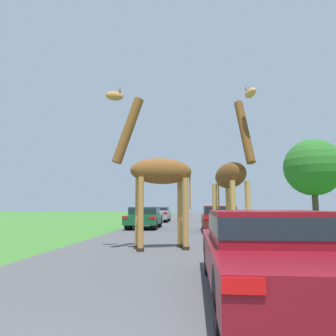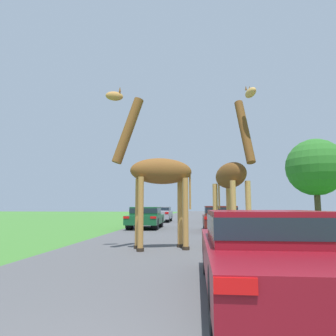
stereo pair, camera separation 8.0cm
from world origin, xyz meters
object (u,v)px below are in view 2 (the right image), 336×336
car_far_ahead (146,217)px  tree_centre_back (315,167)px  giraffe_companion (232,177)px  car_queue_left (220,218)px  car_lead_maroon (265,248)px  giraffe_near_road (157,172)px  car_queue_right (161,214)px  car_verge_right (218,215)px

car_far_ahead → tree_centre_back: size_ratio=0.51×
giraffe_companion → car_queue_left: size_ratio=1.34×
car_lead_maroon → tree_centre_back: size_ratio=0.60×
giraffe_near_road → car_queue_right: giraffe_near_road is taller
car_queue_right → car_far_ahead: (-0.01, -8.19, -0.01)m
giraffe_companion → giraffe_near_road: bearing=8.2°
car_verge_right → car_far_ahead: bearing=-125.0°
car_queue_right → car_far_ahead: bearing=-90.1°
car_lead_maroon → car_verge_right: (0.77, 20.95, -0.02)m
giraffe_companion → car_queue_left: 6.04m
car_queue_right → tree_centre_back: tree_centre_back is taller
giraffe_near_road → giraffe_companion: (2.56, 1.35, -0.05)m
car_queue_right → car_queue_left: bearing=-66.3°
giraffe_near_road → giraffe_companion: size_ratio=0.98×
car_queue_left → tree_centre_back: size_ratio=0.50×
car_far_ahead → car_verge_right: (4.96, 7.08, -0.03)m
giraffe_near_road → tree_centre_back: 24.46m
giraffe_companion → car_verge_right: (0.52, 14.83, -1.72)m
car_queue_right → tree_centre_back: size_ratio=0.53×
car_lead_maroon → car_queue_right: bearing=100.7°
car_queue_right → car_verge_right: bearing=-12.7°
giraffe_near_road → tree_centre_back: tree_centre_back is taller
giraffe_near_road → car_verge_right: 16.57m
car_far_ahead → car_verge_right: 8.64m
giraffe_near_road → car_queue_right: size_ratio=1.23×
giraffe_near_road → tree_centre_back: size_ratio=0.65×
giraffe_near_road → car_verge_right: size_ratio=1.26×
car_lead_maroon → car_verge_right: 20.96m
car_queue_right → car_verge_right: (4.95, -1.11, -0.05)m
giraffe_companion → car_verge_right: 14.94m
giraffe_near_road → car_lead_maroon: bearing=-173.1°
giraffe_near_road → car_lead_maroon: (2.31, -4.77, -1.75)m
giraffe_near_road → car_lead_maroon: giraffe_near_road is taller
car_queue_left → car_far_ahead: bearing=156.4°
giraffe_near_road → car_far_ahead: (-1.88, 9.10, -1.74)m
giraffe_near_road → car_lead_maroon: size_ratio=1.08×
tree_centre_back → car_queue_right: bearing=-167.3°
giraffe_companion → car_far_ahead: size_ratio=1.30×
giraffe_near_road → car_queue_left: (2.57, 7.16, -1.71)m
car_lead_maroon → car_queue_right: 22.45m
giraffe_near_road → tree_centre_back: bearing=-50.9°
car_far_ahead → car_verge_right: bearing=55.0°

